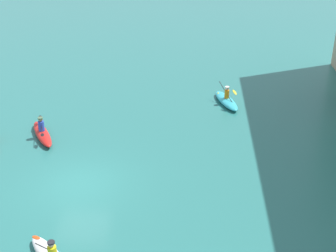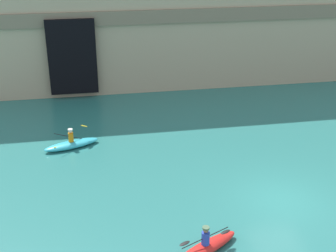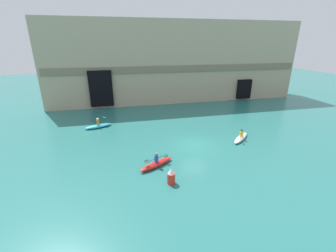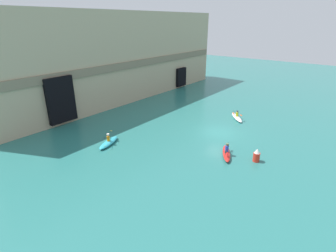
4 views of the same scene
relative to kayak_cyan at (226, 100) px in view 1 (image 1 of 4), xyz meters
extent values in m
plane|color=#28706B|center=(9.57, -7.17, -0.23)|extent=(120.00, 120.00, 0.00)
ellipsoid|color=#33B2C6|center=(0.00, 0.00, -0.04)|extent=(3.23, 1.81, 0.39)
cylinder|color=orange|center=(0.00, 0.00, 0.42)|extent=(0.29, 0.29, 0.53)
sphere|color=beige|center=(0.00, 0.00, 0.80)|extent=(0.22, 0.22, 0.22)
cylinder|color=silver|center=(0.00, 0.00, 0.89)|extent=(0.28, 0.28, 0.06)
cylinder|color=black|center=(0.00, 0.00, 0.45)|extent=(1.76, 0.97, 0.98)
ellipsoid|color=yellow|center=(0.77, 0.41, 0.87)|extent=(0.45, 0.36, 0.24)
ellipsoid|color=yellow|center=(-0.77, -0.41, 0.03)|extent=(0.45, 0.36, 0.24)
cylinder|color=gold|center=(14.72, -6.89, 0.37)|extent=(0.32, 0.32, 0.48)
sphere|color=beige|center=(14.72, -6.89, 0.71)|extent=(0.22, 0.22, 0.22)
cylinder|color=#232328|center=(14.72, -6.89, 0.80)|extent=(0.27, 0.27, 0.06)
cylinder|color=black|center=(14.72, -6.89, 0.39)|extent=(1.19, 1.68, 0.39)
ellipsoid|color=#D84C19|center=(14.21, -7.62, 0.55)|extent=(0.40, 0.47, 0.13)
ellipsoid|color=red|center=(5.18, -10.24, -0.02)|extent=(3.14, 2.19, 0.42)
cylinder|color=#2D47B7|center=(5.18, -10.24, 0.46)|extent=(0.32, 0.32, 0.55)
sphere|color=#9E704C|center=(5.18, -10.24, 0.85)|extent=(0.22, 0.22, 0.22)
cylinder|color=#4C6B4C|center=(5.18, -10.24, 0.94)|extent=(0.28, 0.28, 0.06)
cylinder|color=black|center=(5.18, -10.24, 0.49)|extent=(2.01, 0.76, 0.24)
ellipsoid|color=black|center=(6.07, -9.92, 0.40)|extent=(0.48, 0.32, 0.09)
ellipsoid|color=black|center=(4.30, -10.56, 0.58)|extent=(0.48, 0.32, 0.09)
camera|label=1|loc=(27.23, -1.98, 11.86)|focal=50.00mm
camera|label=2|loc=(1.21, -24.36, 11.58)|focal=50.00mm
camera|label=3|loc=(2.51, -26.11, 9.40)|focal=24.00mm
camera|label=4|loc=(-14.79, -19.19, 11.28)|focal=28.00mm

